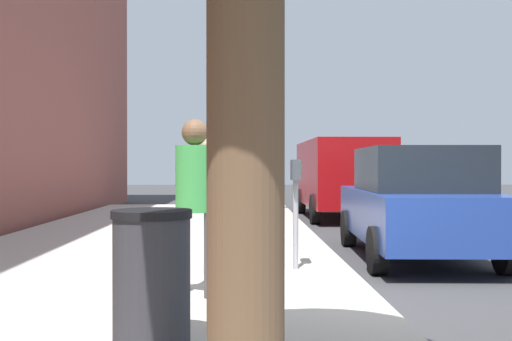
{
  "coord_description": "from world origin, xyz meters",
  "views": [
    {
      "loc": [
        -6.51,
        1.41,
        1.48
      ],
      "look_at": [
        1.88,
        1.23,
        1.42
      ],
      "focal_mm": 41.56,
      "sensor_mm": 36.0,
      "label": 1
    }
  ],
  "objects_px": {
    "parked_sedan_near": "(417,203)",
    "parked_van_far": "(341,174)",
    "pedestrian_bystander": "(195,191)",
    "parking_meter": "(296,190)",
    "trash_bin": "(152,279)",
    "pedestrian_at_meter": "(210,190)",
    "traffic_signal": "(275,129)"
  },
  "relations": [
    {
      "from": "parked_sedan_near",
      "to": "parked_van_far",
      "type": "bearing_deg",
      "value": -0.02
    },
    {
      "from": "pedestrian_bystander",
      "to": "parked_sedan_near",
      "type": "xyz_separation_m",
      "value": [
        3.29,
        -3.25,
        -0.33
      ]
    },
    {
      "from": "pedestrian_bystander",
      "to": "parked_sedan_near",
      "type": "bearing_deg",
      "value": -16.81
    },
    {
      "from": "parking_meter",
      "to": "trash_bin",
      "type": "bearing_deg",
      "value": 157.81
    },
    {
      "from": "pedestrian_at_meter",
      "to": "traffic_signal",
      "type": "xyz_separation_m",
      "value": [
        9.8,
        -1.37,
        1.4
      ]
    },
    {
      "from": "pedestrian_at_meter",
      "to": "parked_van_far",
      "type": "height_order",
      "value": "parked_van_far"
    },
    {
      "from": "parking_meter",
      "to": "traffic_signal",
      "type": "height_order",
      "value": "traffic_signal"
    },
    {
      "from": "pedestrian_at_meter",
      "to": "trash_bin",
      "type": "relative_size",
      "value": 1.73
    },
    {
      "from": "parked_sedan_near",
      "to": "parked_van_far",
      "type": "relative_size",
      "value": 0.86
    },
    {
      "from": "pedestrian_at_meter",
      "to": "trash_bin",
      "type": "bearing_deg",
      "value": -96.83
    },
    {
      "from": "trash_bin",
      "to": "pedestrian_at_meter",
      "type": "bearing_deg",
      "value": -4.29
    },
    {
      "from": "parking_meter",
      "to": "parked_sedan_near",
      "type": "relative_size",
      "value": 0.32
    },
    {
      "from": "traffic_signal",
      "to": "pedestrian_bystander",
      "type": "bearing_deg",
      "value": 172.74
    },
    {
      "from": "pedestrian_bystander",
      "to": "parked_van_far",
      "type": "bearing_deg",
      "value": 10.86
    },
    {
      "from": "pedestrian_bystander",
      "to": "parked_sedan_near",
      "type": "relative_size",
      "value": 0.4
    },
    {
      "from": "parked_van_far",
      "to": "trash_bin",
      "type": "distance_m",
      "value": 12.84
    },
    {
      "from": "pedestrian_bystander",
      "to": "parked_van_far",
      "type": "relative_size",
      "value": 0.35
    },
    {
      "from": "pedestrian_bystander",
      "to": "pedestrian_at_meter",
      "type": "bearing_deg",
      "value": 25.05
    },
    {
      "from": "pedestrian_bystander",
      "to": "traffic_signal",
      "type": "relative_size",
      "value": 0.5
    },
    {
      "from": "traffic_signal",
      "to": "parked_sedan_near",
      "type": "bearing_deg",
      "value": -167.29
    },
    {
      "from": "parked_sedan_near",
      "to": "traffic_signal",
      "type": "bearing_deg",
      "value": 12.71
    },
    {
      "from": "parking_meter",
      "to": "parked_sedan_near",
      "type": "distance_m",
      "value": 2.73
    },
    {
      "from": "parking_meter",
      "to": "trash_bin",
      "type": "relative_size",
      "value": 1.4
    },
    {
      "from": "parking_meter",
      "to": "trash_bin",
      "type": "xyz_separation_m",
      "value": [
        -3.29,
        1.34,
        -0.51
      ]
    },
    {
      "from": "pedestrian_at_meter",
      "to": "parked_van_far",
      "type": "distance_m",
      "value": 9.64
    },
    {
      "from": "parked_van_far",
      "to": "parking_meter",
      "type": "bearing_deg",
      "value": 167.08
    },
    {
      "from": "trash_bin",
      "to": "traffic_signal",
      "type": "bearing_deg",
      "value": -7.03
    },
    {
      "from": "pedestrian_bystander",
      "to": "parking_meter",
      "type": "bearing_deg",
      "value": -9.33
    },
    {
      "from": "parking_meter",
      "to": "pedestrian_at_meter",
      "type": "height_order",
      "value": "pedestrian_at_meter"
    },
    {
      "from": "pedestrian_at_meter",
      "to": "traffic_signal",
      "type": "relative_size",
      "value": 0.48
    },
    {
      "from": "traffic_signal",
      "to": "parked_van_far",
      "type": "bearing_deg",
      "value": -111.01
    },
    {
      "from": "traffic_signal",
      "to": "trash_bin",
      "type": "relative_size",
      "value": 3.56
    }
  ]
}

